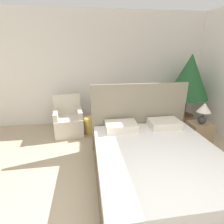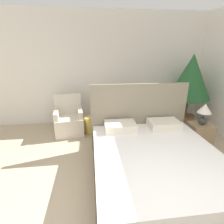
{
  "view_description": "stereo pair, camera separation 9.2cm",
  "coord_description": "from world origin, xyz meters",
  "px_view_note": "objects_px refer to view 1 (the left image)",
  "views": [
    {
      "loc": [
        -0.75,
        -0.99,
        1.98
      ],
      "look_at": [
        -0.22,
        2.63,
        0.66
      ],
      "focal_mm": 28.0,
      "sensor_mm": 36.0,
      "label": 1
    },
    {
      "loc": [
        -0.66,
        -1.0,
        1.98
      ],
      "look_at": [
        -0.22,
        2.63,
        0.66
      ],
      "focal_mm": 28.0,
      "sensor_mm": 36.0,
      "label": 2
    }
  ],
  "objects_px": {
    "nightstand": "(199,135)",
    "table_lamp": "(204,111)",
    "armchair_near_window_right": "(111,120)",
    "side_table": "(90,125)",
    "bed": "(156,162)",
    "armchair_near_window_left": "(69,122)",
    "potted_palm": "(189,79)"
  },
  "relations": [
    {
      "from": "bed",
      "to": "armchair_near_window_left",
      "type": "relative_size",
      "value": 2.34
    },
    {
      "from": "armchair_near_window_left",
      "to": "armchair_near_window_right",
      "type": "distance_m",
      "value": 1.04
    },
    {
      "from": "potted_palm",
      "to": "side_table",
      "type": "xyz_separation_m",
      "value": [
        -2.54,
        -0.14,
        -1.05
      ]
    },
    {
      "from": "armchair_near_window_left",
      "to": "table_lamp",
      "type": "height_order",
      "value": "table_lamp"
    },
    {
      "from": "armchair_near_window_right",
      "to": "table_lamp",
      "type": "xyz_separation_m",
      "value": [
        1.7,
        -1.11,
        0.55
      ]
    },
    {
      "from": "armchair_near_window_left",
      "to": "armchair_near_window_right",
      "type": "height_order",
      "value": "same"
    },
    {
      "from": "bed",
      "to": "nightstand",
      "type": "relative_size",
      "value": 3.87
    },
    {
      "from": "nightstand",
      "to": "side_table",
      "type": "xyz_separation_m",
      "value": [
        -2.22,
        1.01,
        -0.07
      ]
    },
    {
      "from": "bed",
      "to": "potted_palm",
      "type": "xyz_separation_m",
      "value": [
        1.56,
        1.92,
        0.95
      ]
    },
    {
      "from": "potted_palm",
      "to": "nightstand",
      "type": "bearing_deg",
      "value": -105.34
    },
    {
      "from": "armchair_near_window_right",
      "to": "potted_palm",
      "type": "xyz_separation_m",
      "value": [
        2.02,
        0.06,
        0.98
      ]
    },
    {
      "from": "armchair_near_window_right",
      "to": "nightstand",
      "type": "distance_m",
      "value": 2.02
    },
    {
      "from": "nightstand",
      "to": "table_lamp",
      "type": "xyz_separation_m",
      "value": [
        -0.01,
        -0.02,
        0.56
      ]
    },
    {
      "from": "armchair_near_window_left",
      "to": "nightstand",
      "type": "xyz_separation_m",
      "value": [
        2.74,
        -1.09,
        -0.0
      ]
    },
    {
      "from": "armchair_near_window_left",
      "to": "side_table",
      "type": "height_order",
      "value": "armchair_near_window_left"
    },
    {
      "from": "table_lamp",
      "to": "nightstand",
      "type": "bearing_deg",
      "value": 75.02
    },
    {
      "from": "table_lamp",
      "to": "side_table",
      "type": "xyz_separation_m",
      "value": [
        -2.22,
        1.04,
        -0.63
      ]
    },
    {
      "from": "nightstand",
      "to": "table_lamp",
      "type": "relative_size",
      "value": 1.3
    },
    {
      "from": "bed",
      "to": "table_lamp",
      "type": "height_order",
      "value": "bed"
    },
    {
      "from": "side_table",
      "to": "nightstand",
      "type": "bearing_deg",
      "value": -24.43
    },
    {
      "from": "bed",
      "to": "armchair_near_window_right",
      "type": "relative_size",
      "value": 2.34
    },
    {
      "from": "armchair_near_window_right",
      "to": "potted_palm",
      "type": "distance_m",
      "value": 2.25
    },
    {
      "from": "armchair_near_window_right",
      "to": "potted_palm",
      "type": "bearing_deg",
      "value": 1.16
    },
    {
      "from": "nightstand",
      "to": "side_table",
      "type": "distance_m",
      "value": 2.44
    },
    {
      "from": "table_lamp",
      "to": "potted_palm",
      "type": "bearing_deg",
      "value": 74.67
    },
    {
      "from": "armchair_near_window_right",
      "to": "side_table",
      "type": "xyz_separation_m",
      "value": [
        -0.52,
        -0.07,
        -0.08
      ]
    },
    {
      "from": "bed",
      "to": "side_table",
      "type": "height_order",
      "value": "bed"
    },
    {
      "from": "potted_palm",
      "to": "table_lamp",
      "type": "bearing_deg",
      "value": -105.33
    },
    {
      "from": "armchair_near_window_left",
      "to": "armchair_near_window_right",
      "type": "xyz_separation_m",
      "value": [
        1.04,
        0.0,
        0.0
      ]
    },
    {
      "from": "potted_palm",
      "to": "table_lamp",
      "type": "height_order",
      "value": "potted_palm"
    },
    {
      "from": "potted_palm",
      "to": "side_table",
      "type": "relative_size",
      "value": 4.51
    },
    {
      "from": "bed",
      "to": "armchair_near_window_right",
      "type": "bearing_deg",
      "value": 104.1
    }
  ]
}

